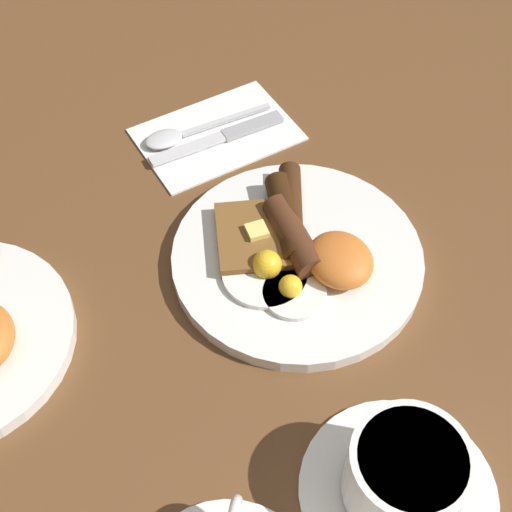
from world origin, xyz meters
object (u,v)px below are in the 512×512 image
knife (225,136)px  spoon (178,135)px  teacup_near (405,479)px  breakfast_plate_near (296,253)px

knife → spoon: 0.05m
spoon → teacup_near: bearing=89.8°
breakfast_plate_near → knife: breakfast_plate_near is taller
breakfast_plate_near → spoon: breakfast_plate_near is taller
teacup_near → spoon: size_ratio=1.01×
breakfast_plate_near → spoon: size_ratio=1.58×
teacup_near → knife: teacup_near is taller
breakfast_plate_near → spoon: bearing=11.1°
teacup_near → breakfast_plate_near: bearing=-7.2°
breakfast_plate_near → knife: (0.19, -0.01, -0.01)m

